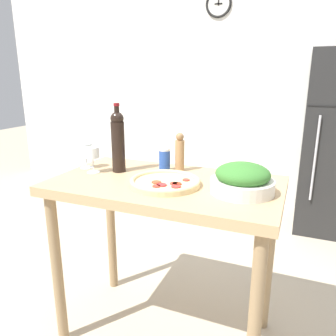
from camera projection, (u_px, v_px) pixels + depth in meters
ground_plane at (166, 331)px, 1.88m from camera, size 14.00×14.00×0.00m
wall_back at (247, 87)px, 3.55m from camera, size 6.40×0.08×2.60m
prep_counter at (166, 205)px, 1.67m from camera, size 1.13×0.65×0.91m
wine_bottle at (118, 140)px, 1.76m from camera, size 0.07×0.07×0.37m
wine_glass_near at (92, 154)px, 1.75m from camera, size 0.07×0.07×0.14m
wine_glass_far at (86, 150)px, 1.84m from camera, size 0.07×0.07×0.14m
pepper_mill at (180, 153)px, 1.78m from camera, size 0.05×0.05×0.21m
salad_bowl at (242, 180)px, 1.46m from camera, size 0.29×0.29×0.14m
homemade_pizza at (165, 182)px, 1.57m from camera, size 0.34×0.34×0.03m
salt_canister at (165, 160)px, 1.80m from camera, size 0.06×0.06×0.13m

